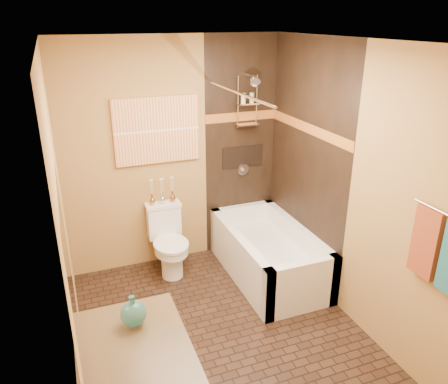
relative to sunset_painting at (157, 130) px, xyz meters
name	(u,v)px	position (x,y,z in m)	size (l,w,h in m)	color
floor	(225,335)	(0.19, -1.48, -1.55)	(3.00, 3.00, 0.00)	black
wall_left	(65,233)	(-1.01, -1.48, -0.30)	(0.02, 3.00, 2.50)	#A87341
wall_right	(351,188)	(1.39, -1.48, -0.30)	(0.02, 3.00, 2.50)	#A87341
wall_back	(175,155)	(0.19, 0.02, -0.30)	(2.40, 0.02, 2.50)	#A87341
wall_front	(335,324)	(0.19, -2.98, -0.30)	(2.40, 0.02, 2.50)	#A87341
ceiling	(225,41)	(0.19, -1.48, 0.95)	(3.00, 3.00, 0.00)	silver
alcove_tile_back	(241,148)	(0.96, 0.01, -0.30)	(0.85, 0.01, 2.50)	black
alcove_tile_right	(306,163)	(1.37, -0.73, -0.30)	(0.01, 1.50, 2.50)	black
mosaic_band_back	(241,117)	(0.96, 0.00, 0.07)	(0.85, 0.01, 0.10)	#974C1B
mosaic_band_right	(307,128)	(1.36, -0.73, 0.07)	(0.01, 1.50, 0.10)	#974C1B
alcove_niche	(243,157)	(0.99, 0.01, -0.40)	(0.50, 0.01, 0.25)	black
shower_fixtures	(247,114)	(0.99, -0.10, 0.12)	(0.24, 0.33, 1.16)	silver
curtain_rod	(236,92)	(0.59, -0.73, 0.47)	(0.03, 0.03, 1.55)	silver
towel_bar	(447,215)	(1.34, -2.53, -0.10)	(0.02, 0.02, 0.55)	silver
towel_rust	(426,242)	(1.35, -2.40, -0.37)	(0.05, 0.22, 0.52)	maroon
sunset_painting	(157,130)	(0.00, 0.00, 0.00)	(0.90, 0.04, 0.70)	orange
vanity_mirror	(70,276)	(-1.00, -2.48, -0.05)	(0.01, 1.00, 0.90)	white
bathtub	(268,257)	(0.99, -0.73, -1.33)	(0.80, 1.50, 0.55)	white
toilet	(168,240)	(0.00, -0.25, -1.17)	(0.39, 0.57, 0.75)	white
teal_bottle	(133,311)	(-0.69, -2.20, -0.53)	(0.16, 0.16, 0.25)	#226861
bud_vases	(162,190)	(0.00, -0.09, -0.64)	(0.29, 0.06, 0.28)	#B77F39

